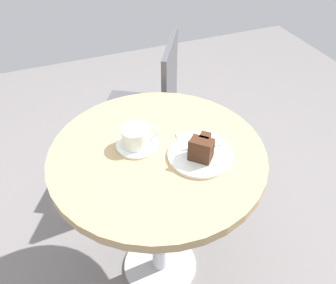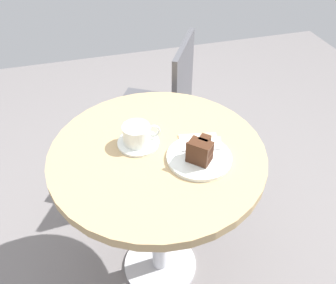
{
  "view_description": "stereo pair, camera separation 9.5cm",
  "coord_description": "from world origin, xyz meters",
  "px_view_note": "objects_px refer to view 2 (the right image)",
  "views": [
    {
      "loc": [
        -0.3,
        -0.85,
        1.53
      ],
      "look_at": [
        0.03,
        -0.01,
        0.76
      ],
      "focal_mm": 38.0,
      "sensor_mm": 36.0,
      "label": 1
    },
    {
      "loc": [
        -0.21,
        -0.88,
        1.53
      ],
      "look_at": [
        0.03,
        -0.01,
        0.76
      ],
      "focal_mm": 38.0,
      "sensor_mm": 36.0,
      "label": 2
    }
  ],
  "objects_px": {
    "fork": "(207,148)",
    "napkin": "(200,148)",
    "cake_plate": "(199,157)",
    "saucer": "(138,143)",
    "teaspoon": "(151,141)",
    "cake_slice": "(200,151)",
    "coffee_cup": "(137,134)",
    "cafe_chair": "(165,103)"
  },
  "relations": [
    {
      "from": "coffee_cup",
      "to": "napkin",
      "type": "height_order",
      "value": "coffee_cup"
    },
    {
      "from": "cake_plate",
      "to": "napkin",
      "type": "height_order",
      "value": "cake_plate"
    },
    {
      "from": "teaspoon",
      "to": "cake_plate",
      "type": "distance_m",
      "value": 0.18
    },
    {
      "from": "cake_plate",
      "to": "cake_slice",
      "type": "relative_size",
      "value": 2.28
    },
    {
      "from": "coffee_cup",
      "to": "cake_slice",
      "type": "relative_size",
      "value": 1.36
    },
    {
      "from": "coffee_cup",
      "to": "teaspoon",
      "type": "xyz_separation_m",
      "value": [
        0.04,
        -0.01,
        -0.03
      ]
    },
    {
      "from": "coffee_cup",
      "to": "cafe_chair",
      "type": "bearing_deg",
      "value": 65.81
    },
    {
      "from": "coffee_cup",
      "to": "cafe_chair",
      "type": "height_order",
      "value": "cafe_chair"
    },
    {
      "from": "saucer",
      "to": "cake_plate",
      "type": "relative_size",
      "value": 0.68
    },
    {
      "from": "cake_slice",
      "to": "napkin",
      "type": "relative_size",
      "value": 0.49
    },
    {
      "from": "napkin",
      "to": "saucer",
      "type": "bearing_deg",
      "value": 157.62
    },
    {
      "from": "saucer",
      "to": "cake_slice",
      "type": "bearing_deg",
      "value": -39.62
    },
    {
      "from": "fork",
      "to": "napkin",
      "type": "distance_m",
      "value": 0.03
    },
    {
      "from": "coffee_cup",
      "to": "cake_slice",
      "type": "xyz_separation_m",
      "value": [
        0.18,
        -0.15,
        0.0
      ]
    },
    {
      "from": "fork",
      "to": "cafe_chair",
      "type": "height_order",
      "value": "cafe_chair"
    },
    {
      "from": "teaspoon",
      "to": "saucer",
      "type": "bearing_deg",
      "value": -118.23
    },
    {
      "from": "saucer",
      "to": "cake_slice",
      "type": "distance_m",
      "value": 0.23
    },
    {
      "from": "cake_slice",
      "to": "coffee_cup",
      "type": "bearing_deg",
      "value": 140.44
    },
    {
      "from": "cafe_chair",
      "to": "saucer",
      "type": "bearing_deg",
      "value": 6.24
    },
    {
      "from": "coffee_cup",
      "to": "cake_plate",
      "type": "xyz_separation_m",
      "value": [
        0.18,
        -0.13,
        -0.04
      ]
    },
    {
      "from": "saucer",
      "to": "teaspoon",
      "type": "distance_m",
      "value": 0.04
    },
    {
      "from": "cake_plate",
      "to": "cake_slice",
      "type": "xyz_separation_m",
      "value": [
        -0.0,
        -0.01,
        0.04
      ]
    },
    {
      "from": "coffee_cup",
      "to": "saucer",
      "type": "bearing_deg",
      "value": -33.86
    },
    {
      "from": "napkin",
      "to": "cafe_chair",
      "type": "distance_m",
      "value": 0.67
    },
    {
      "from": "coffee_cup",
      "to": "cake_slice",
      "type": "bearing_deg",
      "value": -39.56
    },
    {
      "from": "coffee_cup",
      "to": "napkin",
      "type": "relative_size",
      "value": 0.67
    },
    {
      "from": "teaspoon",
      "to": "cake_plate",
      "type": "height_order",
      "value": "teaspoon"
    },
    {
      "from": "saucer",
      "to": "teaspoon",
      "type": "height_order",
      "value": "teaspoon"
    },
    {
      "from": "saucer",
      "to": "cake_slice",
      "type": "xyz_separation_m",
      "value": [
        0.17,
        -0.14,
        0.04
      ]
    },
    {
      "from": "cake_plate",
      "to": "fork",
      "type": "bearing_deg",
      "value": 37.41
    },
    {
      "from": "coffee_cup",
      "to": "napkin",
      "type": "bearing_deg",
      "value": -22.5
    },
    {
      "from": "cafe_chair",
      "to": "teaspoon",
      "type": "bearing_deg",
      "value": 10.53
    },
    {
      "from": "saucer",
      "to": "napkin",
      "type": "xyz_separation_m",
      "value": [
        0.2,
        -0.08,
        -0.0
      ]
    },
    {
      "from": "fork",
      "to": "napkin",
      "type": "xyz_separation_m",
      "value": [
        -0.02,
        0.02,
        -0.01
      ]
    },
    {
      "from": "teaspoon",
      "to": "cake_slice",
      "type": "bearing_deg",
      "value": 33.61
    },
    {
      "from": "saucer",
      "to": "cake_slice",
      "type": "relative_size",
      "value": 1.54
    },
    {
      "from": "teaspoon",
      "to": "fork",
      "type": "bearing_deg",
      "value": 51.09
    },
    {
      "from": "cake_plate",
      "to": "cafe_chair",
      "type": "height_order",
      "value": "cafe_chair"
    },
    {
      "from": "coffee_cup",
      "to": "cake_plate",
      "type": "distance_m",
      "value": 0.23
    },
    {
      "from": "cake_plate",
      "to": "cake_slice",
      "type": "distance_m",
      "value": 0.04
    },
    {
      "from": "cake_slice",
      "to": "napkin",
      "type": "bearing_deg",
      "value": 68.06
    },
    {
      "from": "cake_slice",
      "to": "fork",
      "type": "xyz_separation_m",
      "value": [
        0.04,
        0.04,
        -0.03
      ]
    }
  ]
}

